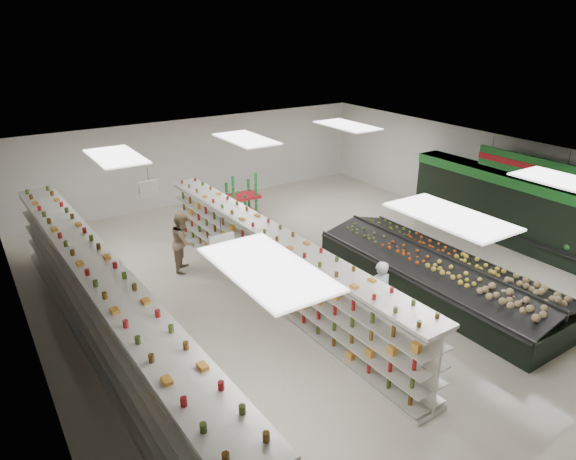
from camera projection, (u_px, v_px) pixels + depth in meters
floor at (320, 281)px, 13.95m from camera, size 16.00×16.00×0.00m
ceiling at (323, 167)px, 12.73m from camera, size 14.00×16.00×0.02m
wall_back at (197, 160)px, 19.55m from camera, size 14.00×0.02×3.20m
wall_left at (28, 301)px, 9.83m from camera, size 0.02×16.00×3.20m
wall_right at (493, 183)px, 16.86m from camera, size 0.02×16.00×3.20m
produce_wall_case at (524, 209)px, 15.60m from camera, size 0.93×8.00×2.20m
aisle_sign_near at (222, 244)px, 9.44m from camera, size 0.52×0.06×0.75m
aisle_sign_far at (149, 189)px, 12.55m from camera, size 0.52×0.06×0.75m
hortifruti_banner at (526, 165)px, 14.92m from camera, size 0.12×3.20×0.95m
gondola_left at (106, 316)px, 10.48m from camera, size 1.38×12.20×2.11m
gondola_center at (273, 268)px, 12.83m from camera, size 1.05×10.51×1.82m
produce_island at (438, 273)px, 13.36m from camera, size 2.59×6.90×1.02m
soda_endcap at (241, 198)px, 18.07m from camera, size 1.22×0.86×1.53m
shopper_main at (379, 294)px, 11.62m from camera, size 0.65×0.47×1.64m
shopper_background at (183, 242)px, 14.29m from camera, size 0.87×0.97×1.70m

